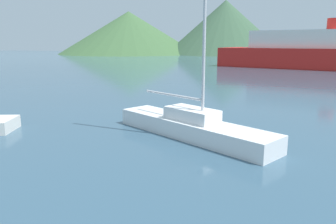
{
  "coord_description": "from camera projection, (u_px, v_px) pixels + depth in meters",
  "views": [
    {
      "loc": [
        4.1,
        2.66,
        3.81
      ],
      "look_at": [
        -0.36,
        14.0,
        1.2
      ],
      "focal_mm": 35.0,
      "sensor_mm": 36.0,
      "label": 1
    }
  ],
  "objects": [
    {
      "name": "hill_west",
      "position": [
        129.0,
        33.0,
        107.95
      ],
      "size": [
        45.74,
        45.74,
        13.59
      ],
      "color": "#3D6038",
      "rests_on": "ground_plane"
    },
    {
      "name": "ferry_distant",
      "position": [
        332.0,
        52.0,
        46.78
      ],
      "size": [
        32.96,
        15.11,
        7.08
      ],
      "rotation": [
        0.0,
        0.0,
        -0.21
      ],
      "color": "red",
      "rests_on": "ground_plane"
    },
    {
      "name": "hill_central",
      "position": [
        225.0,
        27.0,
        103.69
      ],
      "size": [
        38.19,
        38.19,
        16.7
      ],
      "color": "#38563D",
      "rests_on": "ground_plane"
    },
    {
      "name": "sailboat_inner",
      "position": [
        192.0,
        125.0,
        13.33
      ],
      "size": [
        7.45,
        4.62,
        10.54
      ],
      "rotation": [
        0.0,
        0.0,
        -0.44
      ],
      "color": "white",
      "rests_on": "ground_plane"
    }
  ]
}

